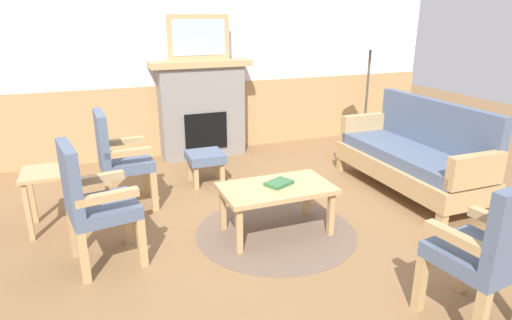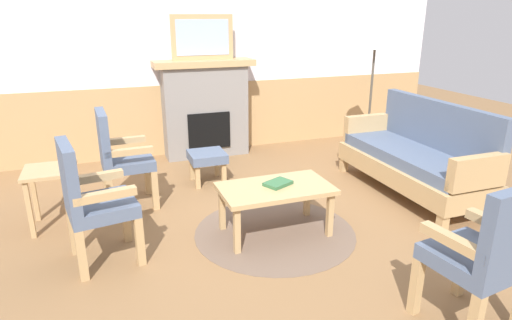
# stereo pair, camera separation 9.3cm
# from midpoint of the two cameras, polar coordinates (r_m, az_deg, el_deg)

# --- Properties ---
(ground_plane) EXTENTS (14.00, 14.00, 0.00)m
(ground_plane) POSITION_cam_midpoint_polar(r_m,az_deg,el_deg) (3.97, 2.42, -9.09)
(ground_plane) COLOR olive
(wall_back) EXTENTS (7.20, 0.14, 2.70)m
(wall_back) POSITION_cam_midpoint_polar(r_m,az_deg,el_deg) (6.02, -7.05, 13.43)
(wall_back) COLOR white
(wall_back) RESTS_ON ground_plane
(fireplace) EXTENTS (1.30, 0.44, 1.28)m
(fireplace) POSITION_cam_midpoint_polar(r_m,az_deg,el_deg) (5.87, -6.24, 6.83)
(fireplace) COLOR gray
(fireplace) RESTS_ON ground_plane
(framed_picture) EXTENTS (0.80, 0.04, 0.56)m
(framed_picture) POSITION_cam_midpoint_polar(r_m,az_deg,el_deg) (5.76, -6.57, 15.71)
(framed_picture) COLOR tan
(framed_picture) RESTS_ON fireplace
(couch) EXTENTS (0.70, 1.80, 0.98)m
(couch) POSITION_cam_midpoint_polar(r_m,az_deg,el_deg) (4.93, 20.74, 0.32)
(couch) COLOR tan
(couch) RESTS_ON ground_plane
(coffee_table) EXTENTS (0.96, 0.56, 0.44)m
(coffee_table) POSITION_cam_midpoint_polar(r_m,az_deg,el_deg) (3.76, 3.27, -4.24)
(coffee_table) COLOR tan
(coffee_table) RESTS_ON ground_plane
(round_rug) EXTENTS (1.42, 1.42, 0.01)m
(round_rug) POSITION_cam_midpoint_polar(r_m,az_deg,el_deg) (3.92, 3.17, -9.40)
(round_rug) COLOR brown
(round_rug) RESTS_ON ground_plane
(book_on_table) EXTENTS (0.28, 0.24, 0.03)m
(book_on_table) POSITION_cam_midpoint_polar(r_m,az_deg,el_deg) (3.76, 3.61, -3.07)
(book_on_table) COLOR #33663D
(book_on_table) RESTS_ON coffee_table
(footstool) EXTENTS (0.40, 0.40, 0.36)m
(footstool) POSITION_cam_midpoint_polar(r_m,az_deg,el_deg) (4.95, -5.90, 0.19)
(footstool) COLOR tan
(footstool) RESTS_ON ground_plane
(armchair_near_fireplace) EXTENTS (0.51, 0.51, 0.98)m
(armchair_near_fireplace) POSITION_cam_midpoint_polar(r_m,az_deg,el_deg) (4.43, -16.94, 0.66)
(armchair_near_fireplace) COLOR tan
(armchair_near_fireplace) RESTS_ON ground_plane
(armchair_by_window_left) EXTENTS (0.55, 0.55, 0.98)m
(armchair_by_window_left) POSITION_cam_midpoint_polar(r_m,az_deg,el_deg) (3.47, -20.16, -4.69)
(armchair_by_window_left) COLOR tan
(armchair_by_window_left) RESTS_ON ground_plane
(armchair_front_left) EXTENTS (0.54, 0.54, 0.98)m
(armchair_front_left) POSITION_cam_midpoint_polar(r_m,az_deg,el_deg) (2.92, 28.86, -10.46)
(armchair_front_left) COLOR tan
(armchair_front_left) RESTS_ON ground_plane
(side_table) EXTENTS (0.44, 0.44, 0.55)m
(side_table) POSITION_cam_midpoint_polar(r_m,az_deg,el_deg) (4.25, -24.73, -2.54)
(side_table) COLOR tan
(side_table) RESTS_ON ground_plane
(floor_lamp_by_couch) EXTENTS (0.36, 0.36, 1.68)m
(floor_lamp_by_couch) POSITION_cam_midpoint_polar(r_m,az_deg,el_deg) (5.82, 15.80, 14.10)
(floor_lamp_by_couch) COLOR #332D28
(floor_lamp_by_couch) RESTS_ON ground_plane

